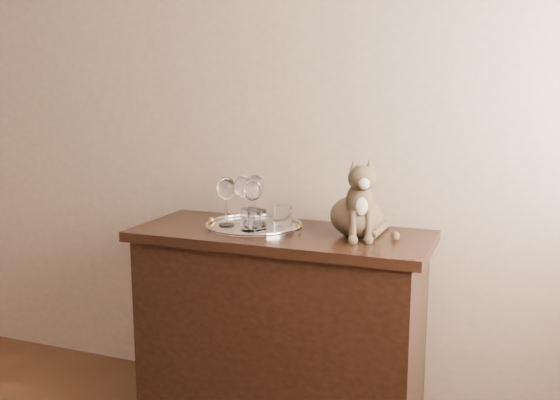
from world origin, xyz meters
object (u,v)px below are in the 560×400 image
at_px(wine_glass_b, 255,199).
at_px(tumbler_c, 283,215).
at_px(tray, 254,227).
at_px(sideboard, 281,331).
at_px(wine_glass_c, 226,201).
at_px(cat, 357,196).
at_px(wine_glass_a, 243,199).
at_px(tumbler_a, 257,220).
at_px(tumbler_b, 250,220).
at_px(wine_glass_d, 253,202).

bearing_deg(wine_glass_b, tumbler_c, -12.04).
bearing_deg(tray, sideboard, -9.29).
bearing_deg(wine_glass_c, cat, 5.04).
height_order(sideboard, wine_glass_a, wine_glass_a).
distance_m(sideboard, wine_glass_b, 0.56).
distance_m(tray, tumbler_a, 0.08).
height_order(wine_glass_b, cat, cat).
height_order(wine_glass_c, tumbler_b, wine_glass_c).
relative_size(wine_glass_a, cat, 0.64).
bearing_deg(tumbler_a, wine_glass_a, 135.05).
height_order(wine_glass_b, wine_glass_d, wine_glass_b).
distance_m(wine_glass_a, tumbler_c, 0.19).
height_order(wine_glass_c, wine_glass_d, wine_glass_c).
height_order(wine_glass_a, wine_glass_b, wine_glass_b).
distance_m(wine_glass_a, tumbler_a, 0.17).
height_order(tray, wine_glass_c, wine_glass_c).
relative_size(wine_glass_c, cat, 0.65).
xyz_separation_m(sideboard, wine_glass_a, (-0.20, 0.08, 0.53)).
distance_m(wine_glass_c, cat, 0.54).
height_order(sideboard, tumbler_b, tumbler_b).
distance_m(wine_glass_d, tumbler_c, 0.14).
relative_size(tumbler_a, tumbler_b, 0.90).
relative_size(wine_glass_a, wine_glass_d, 1.06).
bearing_deg(cat, tumbler_b, 170.21).
distance_m(tray, cat, 0.45).
xyz_separation_m(tumbler_a, tumbler_b, (-0.02, -0.03, 0.00)).
relative_size(wine_glass_b, tumbler_a, 2.54).
height_order(wine_glass_d, cat, cat).
bearing_deg(cat, wine_glass_d, 155.90).
bearing_deg(sideboard, wine_glass_d, 164.06).
relative_size(wine_glass_d, tumbler_c, 2.16).
height_order(sideboard, tumbler_a, tumbler_a).
height_order(tray, wine_glass_a, wine_glass_a).
bearing_deg(cat, tumbler_c, 151.91).
relative_size(tumbler_a, cat, 0.25).
xyz_separation_m(sideboard, cat, (0.30, 0.03, 0.58)).
bearing_deg(tumbler_a, tumbler_b, -128.21).
bearing_deg(wine_glass_b, wine_glass_a, -166.25).
distance_m(wine_glass_c, tumbler_c, 0.24).
bearing_deg(tumbler_a, wine_glass_b, 117.30).
bearing_deg(wine_glass_b, tumbler_b, -73.16).
bearing_deg(wine_glass_b, wine_glass_c, -128.73).
xyz_separation_m(tray, tumbler_c, (0.11, 0.04, 0.05)).
height_order(sideboard, tumbler_c, tumbler_c).
height_order(tray, wine_glass_b, wine_glass_b).
xyz_separation_m(tumbler_a, cat, (0.39, 0.07, 0.11)).
xyz_separation_m(tumbler_b, tumbler_c, (0.09, 0.12, -0.00)).
height_order(tumbler_c, cat, cat).
xyz_separation_m(wine_glass_a, tumbler_b, (0.10, -0.14, -0.06)).
height_order(wine_glass_a, tumbler_c, wine_glass_a).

